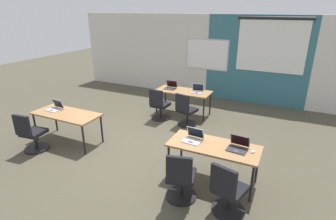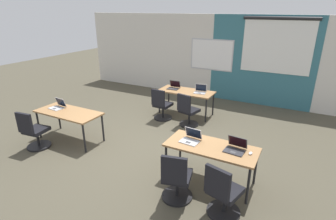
{
  "view_description": "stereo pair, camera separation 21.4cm",
  "coord_description": "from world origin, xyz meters",
  "px_view_note": "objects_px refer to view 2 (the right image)",
  "views": [
    {
      "loc": [
        2.81,
        -4.66,
        2.98
      ],
      "look_at": [
        0.5,
        0.13,
        0.92
      ],
      "focal_mm": 28.28,
      "sensor_mm": 36.0,
      "label": 1
    },
    {
      "loc": [
        3.0,
        -4.56,
        2.98
      ],
      "look_at": [
        0.5,
        0.13,
        0.92
      ],
      "focal_mm": 28.28,
      "sensor_mm": 36.0,
      "label": 2
    }
  ],
  "objects_px": {
    "chair_near_left_end": "(34,133)",
    "laptop_far_left": "(174,87)",
    "desk_near_left": "(69,114)",
    "chair_far_left": "(162,107)",
    "desk_near_right": "(211,149)",
    "laptop_near_left_end": "(58,106)",
    "laptop_far_right": "(200,91)",
    "laptop_near_right_inner": "(191,139)",
    "chair_near_right_end": "(222,195)",
    "desk_far_center": "(186,93)",
    "chair_near_right_inner": "(176,181)",
    "laptop_near_right_end": "(235,148)",
    "mouse_near_right_end": "(250,153)",
    "chair_far_right": "(188,113)"
  },
  "relations": [
    {
      "from": "laptop_near_left_end",
      "to": "laptop_near_right_inner",
      "type": "distance_m",
      "value": 3.51
    },
    {
      "from": "desk_near_left",
      "to": "desk_near_right",
      "type": "bearing_deg",
      "value": 0.0
    },
    {
      "from": "chair_far_left",
      "to": "laptop_near_right_inner",
      "type": "relative_size",
      "value": 2.6
    },
    {
      "from": "laptop_near_right_end",
      "to": "chair_near_right_inner",
      "type": "xyz_separation_m",
      "value": [
        -0.71,
        -0.8,
        -0.39
      ]
    },
    {
      "from": "laptop_near_right_inner",
      "to": "chair_near_right_inner",
      "type": "xyz_separation_m",
      "value": [
        0.09,
        -0.76,
        -0.39
      ]
    },
    {
      "from": "chair_far_left",
      "to": "chair_far_right",
      "type": "xyz_separation_m",
      "value": [
        0.83,
        -0.06,
        0.0
      ]
    },
    {
      "from": "mouse_near_right_end",
      "to": "laptop_far_right",
      "type": "height_order",
      "value": "laptop_far_right"
    },
    {
      "from": "chair_far_right",
      "to": "chair_near_right_end",
      "type": "bearing_deg",
      "value": 135.44
    },
    {
      "from": "chair_near_right_end",
      "to": "laptop_far_right",
      "type": "height_order",
      "value": "laptop_far_right"
    },
    {
      "from": "chair_far_left",
      "to": "laptop_near_right_inner",
      "type": "bearing_deg",
      "value": 133.09
    },
    {
      "from": "mouse_near_right_end",
      "to": "chair_near_left_end",
      "type": "xyz_separation_m",
      "value": [
        -4.53,
        -0.74,
        -0.36
      ]
    },
    {
      "from": "desk_near_left",
      "to": "chair_near_right_inner",
      "type": "bearing_deg",
      "value": -13.25
    },
    {
      "from": "laptop_near_right_end",
      "to": "chair_near_left_end",
      "type": "bearing_deg",
      "value": -165.54
    },
    {
      "from": "mouse_near_right_end",
      "to": "chair_far_right",
      "type": "relative_size",
      "value": 0.12
    },
    {
      "from": "chair_near_left_end",
      "to": "laptop_far_right",
      "type": "relative_size",
      "value": 2.52
    },
    {
      "from": "desk_near_right",
      "to": "chair_near_right_end",
      "type": "distance_m",
      "value": 0.91
    },
    {
      "from": "chair_near_right_end",
      "to": "desk_near_left",
      "type": "bearing_deg",
      "value": 4.18
    },
    {
      "from": "chair_near_left_end",
      "to": "chair_near_right_inner",
      "type": "height_order",
      "value": "same"
    },
    {
      "from": "chair_near_right_end",
      "to": "mouse_near_right_end",
      "type": "bearing_deg",
      "value": -89.78
    },
    {
      "from": "desk_near_right",
      "to": "chair_near_left_end",
      "type": "height_order",
      "value": "chair_near_left_end"
    },
    {
      "from": "chair_near_right_end",
      "to": "laptop_near_right_inner",
      "type": "xyz_separation_m",
      "value": [
        -0.85,
        0.75,
        0.39
      ]
    },
    {
      "from": "desk_far_center",
      "to": "laptop_near_right_inner",
      "type": "relative_size",
      "value": 4.52
    },
    {
      "from": "laptop_near_left_end",
      "to": "laptop_far_right",
      "type": "bearing_deg",
      "value": 52.06
    },
    {
      "from": "mouse_near_right_end",
      "to": "laptop_far_left",
      "type": "height_order",
      "value": "laptop_far_left"
    },
    {
      "from": "laptop_near_right_inner",
      "to": "desk_far_center",
      "type": "bearing_deg",
      "value": 120.56
    },
    {
      "from": "laptop_far_right",
      "to": "chair_far_right",
      "type": "distance_m",
      "value": 0.88
    },
    {
      "from": "desk_near_right",
      "to": "laptop_far_left",
      "type": "relative_size",
      "value": 4.68
    },
    {
      "from": "laptop_near_left_end",
      "to": "chair_near_right_inner",
      "type": "relative_size",
      "value": 0.38
    },
    {
      "from": "desk_near_left",
      "to": "desk_far_center",
      "type": "bearing_deg",
      "value": 57.99
    },
    {
      "from": "laptop_far_right",
      "to": "laptop_near_left_end",
      "type": "bearing_deg",
      "value": -140.77
    },
    {
      "from": "laptop_far_right",
      "to": "chair_near_right_inner",
      "type": "distance_m",
      "value": 3.75
    },
    {
      "from": "chair_near_left_end",
      "to": "laptop_far_left",
      "type": "xyz_separation_m",
      "value": [
        1.69,
        3.53,
        0.39
      ]
    },
    {
      "from": "chair_far_left",
      "to": "laptop_near_right_inner",
      "type": "xyz_separation_m",
      "value": [
        1.79,
        -2.1,
        0.39
      ]
    },
    {
      "from": "chair_far_left",
      "to": "laptop_far_right",
      "type": "height_order",
      "value": "laptop_far_right"
    },
    {
      "from": "chair_near_right_end",
      "to": "chair_far_right",
      "type": "bearing_deg",
      "value": -42.18
    },
    {
      "from": "chair_far_left",
      "to": "laptop_far_right",
      "type": "xyz_separation_m",
      "value": [
        0.86,
        0.73,
        0.39
      ]
    },
    {
      "from": "laptop_near_right_end",
      "to": "laptop_near_left_end",
      "type": "xyz_separation_m",
      "value": [
        -4.31,
        0.01,
        0.0
      ]
    },
    {
      "from": "chair_near_left_end",
      "to": "laptop_near_right_inner",
      "type": "xyz_separation_m",
      "value": [
        3.48,
        0.7,
        0.39
      ]
    },
    {
      "from": "desk_near_left",
      "to": "chair_far_left",
      "type": "relative_size",
      "value": 1.74
    },
    {
      "from": "chair_near_right_end",
      "to": "desk_far_center",
      "type": "bearing_deg",
      "value": -43.3
    },
    {
      "from": "desk_near_left",
      "to": "mouse_near_right_end",
      "type": "distance_m",
      "value": 4.16
    },
    {
      "from": "laptop_far_left",
      "to": "laptop_near_right_inner",
      "type": "xyz_separation_m",
      "value": [
        1.78,
        -2.83,
        -0.0
      ]
    },
    {
      "from": "mouse_near_right_end",
      "to": "chair_near_left_end",
      "type": "relative_size",
      "value": 0.12
    },
    {
      "from": "desk_far_center",
      "to": "chair_near_right_inner",
      "type": "relative_size",
      "value": 1.74
    },
    {
      "from": "laptop_near_right_end",
      "to": "mouse_near_right_end",
      "type": "relative_size",
      "value": 3.34
    },
    {
      "from": "laptop_near_left_end",
      "to": "chair_near_left_end",
      "type": "bearing_deg",
      "value": -82.9
    },
    {
      "from": "desk_near_left",
      "to": "chair_near_right_inner",
      "type": "relative_size",
      "value": 1.74
    },
    {
      "from": "desk_near_left",
      "to": "laptop_far_left",
      "type": "bearing_deg",
      "value": 65.08
    },
    {
      "from": "desk_near_right",
      "to": "desk_far_center",
      "type": "relative_size",
      "value": 1.0
    },
    {
      "from": "chair_near_left_end",
      "to": "chair_near_right_inner",
      "type": "bearing_deg",
      "value": 172.31
    }
  ]
}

